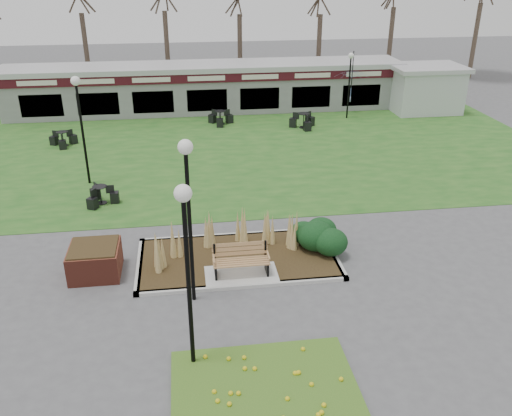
{
  "coord_description": "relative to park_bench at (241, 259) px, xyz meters",
  "views": [
    {
      "loc": [
        -1.47,
        -13.83,
        8.91
      ],
      "look_at": [
        0.7,
        2.0,
        1.44
      ],
      "focal_mm": 38.0,
      "sensor_mm": 36.0,
      "label": 1
    }
  ],
  "objects": [
    {
      "name": "flower_bed",
      "position": [
        0.0,
        -4.85,
        -0.52
      ],
      "size": [
        4.2,
        3.0,
        0.16
      ],
      "color": "#37691E",
      "rests_on": "ground"
    },
    {
      "name": "bistro_set_d",
      "position": [
        5.26,
        15.11,
        -0.29
      ],
      "size": [
        1.56,
        1.45,
        0.83
      ],
      "color": "black",
      "rests_on": "ground"
    },
    {
      "name": "lamp_post_near_right",
      "position": [
        -1.47,
        -1.05,
        2.88
      ],
      "size": [
        0.4,
        0.4,
        4.77
      ],
      "color": "black",
      "rests_on": "ground"
    },
    {
      "name": "bistro_set_c",
      "position": [
        0.65,
        16.46,
        -0.31
      ],
      "size": [
        1.47,
        1.39,
        0.79
      ],
      "color": "black",
      "rests_on": "ground"
    },
    {
      "name": "patio_umbrella",
      "position": [
        8.75,
        17.75,
        1.11
      ],
      "size": [
        2.64,
        2.66,
        2.68
      ],
      "color": "black",
      "rests_on": "ground"
    },
    {
      "name": "lamp_post_near_left",
      "position": [
        -1.57,
        -3.75,
        2.81
      ],
      "size": [
        0.39,
        0.39,
        4.66
      ],
      "color": "black",
      "rests_on": "ground"
    },
    {
      "name": "food_pavilion",
      "position": [
        0.0,
        19.71,
        0.89
      ],
      "size": [
        24.6,
        3.4,
        2.9
      ],
      "color": "gray",
      "rests_on": "ground"
    },
    {
      "name": "service_hut",
      "position": [
        13.5,
        17.75,
        0.86
      ],
      "size": [
        4.4,
        3.4,
        2.83
      ],
      "color": "silver",
      "rests_on": "ground"
    },
    {
      "name": "brick_planter",
      "position": [
        -4.4,
        0.75,
        -0.11
      ],
      "size": [
        1.5,
        1.5,
        0.95
      ],
      "color": "brown",
      "rests_on": "ground"
    },
    {
      "name": "ground",
      "position": [
        0.0,
        -0.25,
        -0.59
      ],
      "size": [
        100.0,
        100.0,
        0.0
      ],
      "primitive_type": "plane",
      "color": "#515154",
      "rests_on": "ground"
    },
    {
      "name": "lamp_post_far_right",
      "position": [
        8.29,
        16.75,
        2.22
      ],
      "size": [
        0.32,
        0.32,
        3.85
      ],
      "color": "black",
      "rests_on": "ground"
    },
    {
      "name": "planting_bed",
      "position": [
        1.27,
        1.1,
        -0.22
      ],
      "size": [
        6.75,
        3.4,
        1.27
      ],
      "color": "#312013",
      "rests_on": "ground"
    },
    {
      "name": "bistro_set_b",
      "position": [
        -4.88,
        6.05,
        -0.33
      ],
      "size": [
        1.19,
        1.37,
        0.73
      ],
      "color": "black",
      "rests_on": "ground"
    },
    {
      "name": "park_bench",
      "position": [
        0.0,
        0.0,
        0.0
      ],
      "size": [
        1.7,
        0.66,
        0.93
      ],
      "color": "#A07E48",
      "rests_on": "ground"
    },
    {
      "name": "lawn",
      "position": [
        0.0,
        11.75,
        -0.58
      ],
      "size": [
        34.0,
        16.0,
        0.02
      ],
      "primitive_type": "cube",
      "color": "#1F581C",
      "rests_on": "ground"
    },
    {
      "name": "lamp_post_far_left",
      "position": [
        -5.64,
        8.29,
        2.75
      ],
      "size": [
        0.38,
        0.38,
        4.59
      ],
      "color": "black",
      "rests_on": "ground"
    },
    {
      "name": "bistro_set_a",
      "position": [
        -7.66,
        13.64,
        -0.32
      ],
      "size": [
        1.4,
        1.3,
        0.75
      ],
      "color": "black",
      "rests_on": "ground"
    }
  ]
}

